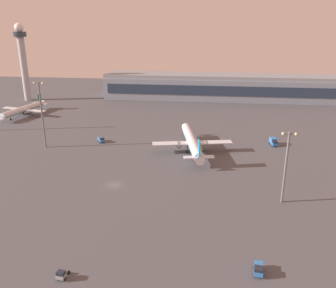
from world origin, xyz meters
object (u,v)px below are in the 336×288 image
object	(u,v)px
maintenance_van	(258,269)
cargo_loader	(101,140)
airplane_terminal_side	(23,109)
catering_truck	(274,142)
airplane_far_stand	(192,142)
pushback_tug	(61,275)
control_tower	(23,57)
apron_light_central	(42,111)
apron_light_east	(286,163)

from	to	relation	value
maintenance_van	cargo_loader	distance (m)	100.84
airplane_terminal_side	catering_truck	bearing A→B (deg)	178.89
airplane_far_stand	pushback_tug	bearing A→B (deg)	-117.55
maintenance_van	catering_truck	world-z (taller)	catering_truck
control_tower	airplane_terminal_side	world-z (taller)	control_tower
control_tower	airplane_far_stand	bearing A→B (deg)	-36.36
catering_truck	apron_light_central	xyz separation A→B (m)	(-97.79, -14.19, 14.44)
apron_light_central	pushback_tug	bearing A→B (deg)	-63.60
pushback_tug	catering_truck	world-z (taller)	catering_truck
maintenance_van	pushback_tug	distance (m)	42.98
pushback_tug	cargo_loader	xyz separation A→B (m)	(-17.37, 88.03, 0.11)
control_tower	airplane_terminal_side	bearing A→B (deg)	-66.51
airplane_terminal_side	maintenance_van	bearing A→B (deg)	147.38
control_tower	apron_light_central	bearing A→B (deg)	-59.28
maintenance_van	catering_truck	size ratio (longest dim) A/B	0.73
airplane_terminal_side	pushback_tug	size ratio (longest dim) A/B	10.90
airplane_far_stand	apron_light_central	xyz separation A→B (m)	(-62.85, -2.09, 11.89)
catering_truck	apron_light_east	xyz separation A→B (m)	(-5.37, -52.20, 11.44)
maintenance_van	catering_truck	bearing A→B (deg)	-93.78
airplane_far_stand	airplane_terminal_side	bearing A→B (deg)	143.40
maintenance_van	apron_light_central	distance (m)	109.81
airplane_far_stand	catering_truck	distance (m)	37.06
catering_truck	cargo_loader	bearing A→B (deg)	-6.57
control_tower	pushback_tug	xyz separation A→B (m)	(90.22, -164.78, -26.82)
airplane_terminal_side	pushback_tug	bearing A→B (deg)	133.51
pushback_tug	catering_truck	distance (m)	109.97
airplane_far_stand	airplane_terminal_side	xyz separation A→B (m)	(-97.61, 46.32, -0.65)
control_tower	apron_light_east	size ratio (longest dim) A/B	2.18
maintenance_van	catering_truck	distance (m)	87.70
cargo_loader	catering_truck	xyz separation A→B (m)	(76.01, 5.00, 0.40)
control_tower	pushback_tug	size ratio (longest dim) A/B	15.05
cargo_loader	catering_truck	size ratio (longest dim) A/B	0.75
airplane_terminal_side	apron_light_east	xyz separation A→B (m)	(127.18, -86.41, 9.55)
maintenance_van	apron_light_east	world-z (taller)	apron_light_east
airplane_far_stand	maintenance_van	distance (m)	76.47
maintenance_van	apron_light_east	xyz separation A→B (m)	(10.85, 33.99, 11.84)
control_tower	cargo_loader	bearing A→B (deg)	-46.49
airplane_terminal_side	apron_light_east	size ratio (longest dim) A/B	1.58
airplane_terminal_side	catering_truck	distance (m)	136.91
control_tower	catering_truck	bearing A→B (deg)	-25.73
airplane_far_stand	airplane_terminal_side	distance (m)	108.04
airplane_terminal_side	cargo_loader	size ratio (longest dim) A/B	7.89
pushback_tug	airplane_terminal_side	bearing A→B (deg)	-53.51
control_tower	apron_light_central	size ratio (longest dim) A/B	1.73
control_tower	airplane_terminal_side	size ratio (longest dim) A/B	1.38
airplane_terminal_side	apron_light_central	world-z (taller)	apron_light_central
cargo_loader	apron_light_east	distance (m)	85.78
apron_light_central	apron_light_east	world-z (taller)	apron_light_central
pushback_tug	apron_light_central	bearing A→B (deg)	-57.26
apron_light_central	cargo_loader	bearing A→B (deg)	22.90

